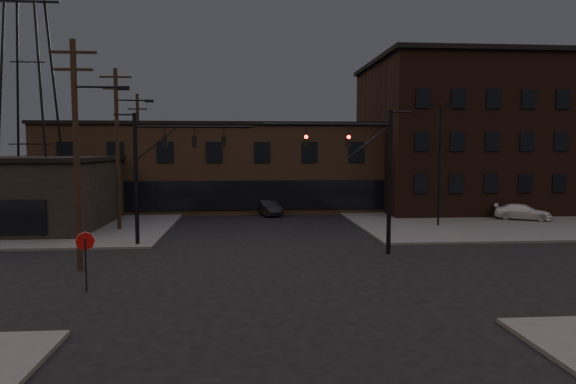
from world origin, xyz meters
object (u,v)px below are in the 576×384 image
object	(u,v)px
traffic_signal_far	(157,163)
stop_sign	(85,247)
parked_car_lot_b	(523,212)
traffic_signal_near	(369,166)
car_crossing	(267,207)
parked_car_lot_a	(439,205)

from	to	relation	value
traffic_signal_far	stop_sign	bearing A→B (deg)	-97.32
stop_sign	parked_car_lot_b	size ratio (longest dim) A/B	0.57
traffic_signal_near	car_crossing	bearing A→B (deg)	105.73
stop_sign	parked_car_lot_a	distance (m)	32.76
traffic_signal_far	traffic_signal_near	bearing A→B (deg)	-16.17
parked_car_lot_a	parked_car_lot_b	world-z (taller)	parked_car_lot_a
parked_car_lot_b	traffic_signal_near	bearing A→B (deg)	156.38
stop_sign	car_crossing	world-z (taller)	stop_sign
parked_car_lot_a	parked_car_lot_b	xyz separation A→B (m)	(5.30, -4.29, -0.13)
parked_car_lot_b	stop_sign	bearing A→B (deg)	151.50
traffic_signal_near	parked_car_lot_b	world-z (taller)	traffic_signal_near
parked_car_lot_b	car_crossing	bearing A→B (deg)	103.82
traffic_signal_far	parked_car_lot_b	distance (m)	29.22
parked_car_lot_a	stop_sign	bearing A→B (deg)	131.18
stop_sign	car_crossing	distance (m)	25.44
traffic_signal_near	car_crossing	xyz separation A→B (m)	(-4.93, 17.49, -4.24)
traffic_signal_near	traffic_signal_far	size ratio (longest dim) A/B	1.00
parked_car_lot_a	traffic_signal_far	bearing A→B (deg)	116.93
traffic_signal_near	stop_sign	distance (m)	15.17
stop_sign	parked_car_lot_a	xyz separation A→B (m)	(23.67, 22.63, -0.94)
car_crossing	traffic_signal_far	bearing A→B (deg)	-135.33
parked_car_lot_a	car_crossing	world-z (taller)	parked_car_lot_a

